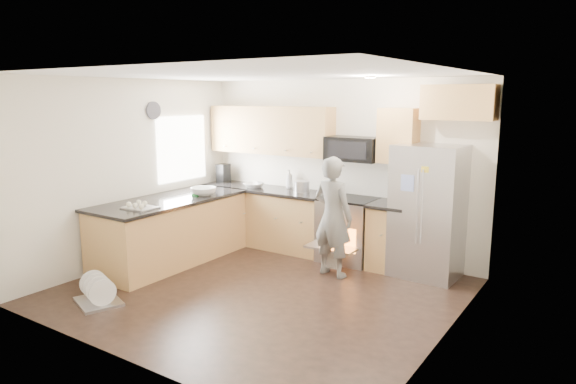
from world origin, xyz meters
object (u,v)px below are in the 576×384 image
Objects in this scene: stove_range at (348,215)px; person at (333,217)px; refrigerator at (428,211)px; dish_rack at (98,295)px.

stove_range is 0.69m from person.
stove_range is at bearing -177.33° from refrigerator.
refrigerator reaches higher than dish_rack.
refrigerator is at bearing -138.97° from person.
person is at bearing 52.46° from dish_rack.
refrigerator is at bearing 46.71° from dish_rack.
refrigerator is at bearing 0.37° from stove_range.
refrigerator is (1.15, 0.01, 0.20)m from stove_range.
person is (-1.04, -0.68, -0.07)m from refrigerator.
stove_range is at bearing -72.69° from person.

